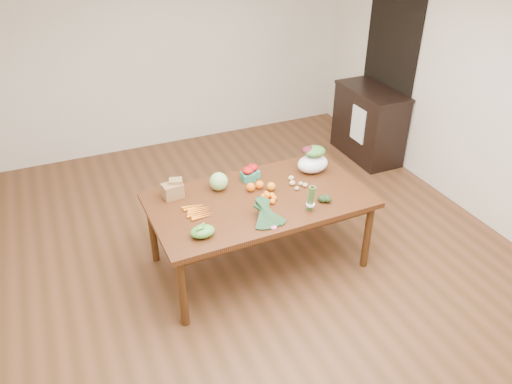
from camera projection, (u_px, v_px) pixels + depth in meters
name	position (u px, v px, depth m)	size (l,w,h in m)	color
floor	(263.00, 262.00, 4.91)	(6.00, 6.00, 0.00)	brown
room_walls	(265.00, 138.00, 4.20)	(5.02, 6.02, 2.70)	silver
dining_table	(259.00, 231.00, 4.71)	(1.97, 1.10, 0.75)	#4F2712
doorway_dark	(387.00, 77.00, 6.45)	(0.02, 1.00, 2.10)	black
cabinet	(369.00, 123.00, 6.61)	(0.52, 1.02, 0.94)	black
dish_towel	(358.00, 125.00, 6.38)	(0.02, 0.28, 0.45)	white
paper_bag	(173.00, 189.00, 4.48)	(0.23, 0.19, 0.17)	olive
cabbage	(219.00, 181.00, 4.59)	(0.17, 0.17, 0.17)	#90AF65
strawberry_basket_a	(248.00, 175.00, 4.76)	(0.12, 0.12, 0.11)	#B2170B
strawberry_basket_b	(253.00, 172.00, 4.82)	(0.11, 0.11, 0.10)	#BA0C14
orange_a	(251.00, 187.00, 4.59)	(0.08, 0.08, 0.08)	#E35B0D
orange_b	(260.00, 185.00, 4.63)	(0.08, 0.08, 0.08)	#FF590F
orange_c	(271.00, 186.00, 4.60)	(0.08, 0.08, 0.08)	orange
mandarin_cluster	(268.00, 196.00, 4.46)	(0.18, 0.18, 0.08)	#E4550D
carrots	(198.00, 211.00, 4.31)	(0.22, 0.24, 0.03)	orange
snap_pea_bag	(203.00, 231.00, 4.00)	(0.20, 0.15, 0.09)	#469733
kale_bunch	(269.00, 215.00, 4.14)	(0.32, 0.40, 0.16)	#16321F
asparagus_bundle	(311.00, 198.00, 4.27)	(0.08, 0.08, 0.25)	#567D39
potato_a	(292.00, 183.00, 4.69)	(0.06, 0.05, 0.05)	#DDB880
potato_b	(297.00, 188.00, 4.62)	(0.04, 0.04, 0.04)	tan
potato_c	(301.00, 184.00, 4.69)	(0.05, 0.04, 0.04)	tan
potato_d	(291.00, 178.00, 4.77)	(0.06, 0.05, 0.05)	tan
potato_e	(305.00, 185.00, 4.67)	(0.05, 0.04, 0.04)	tan
avocado_a	(322.00, 199.00, 4.44)	(0.06, 0.09, 0.06)	black
avocado_b	(326.00, 198.00, 4.44)	(0.07, 0.10, 0.07)	black
salad_bag	(313.00, 161.00, 4.87)	(0.31, 0.23, 0.24)	white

